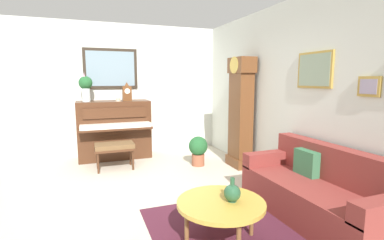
{
  "coord_description": "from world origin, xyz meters",
  "views": [
    {
      "loc": [
        3.77,
        -0.54,
        1.62
      ],
      "look_at": [
        -0.42,
        1.03,
        0.99
      ],
      "focal_mm": 26.68,
      "sensor_mm": 36.0,
      "label": 1
    }
  ],
  "objects_px": {
    "coffee_table": "(221,204)",
    "flower_vase": "(86,86)",
    "piano": "(114,129)",
    "mantel_clock": "(127,92)",
    "couch": "(318,192)",
    "teacup": "(118,100)",
    "grandfather_clock": "(241,115)",
    "potted_plant": "(198,149)",
    "green_jug": "(232,193)",
    "piano_bench": "(115,147)"
  },
  "relations": [
    {
      "from": "piano",
      "to": "piano_bench",
      "type": "relative_size",
      "value": 2.06
    },
    {
      "from": "grandfather_clock",
      "to": "couch",
      "type": "height_order",
      "value": "grandfather_clock"
    },
    {
      "from": "couch",
      "to": "teacup",
      "type": "relative_size",
      "value": 16.38
    },
    {
      "from": "coffee_table",
      "to": "mantel_clock",
      "type": "height_order",
      "value": "mantel_clock"
    },
    {
      "from": "mantel_clock",
      "to": "flower_vase",
      "type": "height_order",
      "value": "flower_vase"
    },
    {
      "from": "piano",
      "to": "potted_plant",
      "type": "height_order",
      "value": "piano"
    },
    {
      "from": "grandfather_clock",
      "to": "flower_vase",
      "type": "relative_size",
      "value": 3.5
    },
    {
      "from": "grandfather_clock",
      "to": "piano",
      "type": "bearing_deg",
      "value": -123.48
    },
    {
      "from": "coffee_table",
      "to": "potted_plant",
      "type": "relative_size",
      "value": 1.57
    },
    {
      "from": "piano_bench",
      "to": "flower_vase",
      "type": "xyz_separation_m",
      "value": [
        -0.79,
        -0.44,
        1.1
      ]
    },
    {
      "from": "piano",
      "to": "mantel_clock",
      "type": "relative_size",
      "value": 3.79
    },
    {
      "from": "couch",
      "to": "green_jug",
      "type": "bearing_deg",
      "value": -85.19
    },
    {
      "from": "flower_vase",
      "to": "potted_plant",
      "type": "relative_size",
      "value": 1.04
    },
    {
      "from": "couch",
      "to": "coffee_table",
      "type": "distance_m",
      "value": 1.3
    },
    {
      "from": "piano",
      "to": "piano_bench",
      "type": "xyz_separation_m",
      "value": [
        0.79,
        -0.08,
        -0.2
      ]
    },
    {
      "from": "coffee_table",
      "to": "flower_vase",
      "type": "height_order",
      "value": "flower_vase"
    },
    {
      "from": "coffee_table",
      "to": "mantel_clock",
      "type": "distance_m",
      "value": 3.74
    },
    {
      "from": "piano_bench",
      "to": "couch",
      "type": "xyz_separation_m",
      "value": [
        2.74,
        2.05,
        -0.09
      ]
    },
    {
      "from": "piano",
      "to": "green_jug",
      "type": "height_order",
      "value": "piano"
    },
    {
      "from": "coffee_table",
      "to": "teacup",
      "type": "distance_m",
      "value": 3.62
    },
    {
      "from": "flower_vase",
      "to": "couch",
      "type": "bearing_deg",
      "value": 35.18
    },
    {
      "from": "piano",
      "to": "potted_plant",
      "type": "distance_m",
      "value": 1.83
    },
    {
      "from": "piano",
      "to": "couch",
      "type": "relative_size",
      "value": 0.76
    },
    {
      "from": "teacup",
      "to": "potted_plant",
      "type": "distance_m",
      "value": 1.89
    },
    {
      "from": "flower_vase",
      "to": "potted_plant",
      "type": "bearing_deg",
      "value": 60.23
    },
    {
      "from": "couch",
      "to": "flower_vase",
      "type": "relative_size",
      "value": 3.28
    },
    {
      "from": "flower_vase",
      "to": "teacup",
      "type": "distance_m",
      "value": 0.68
    },
    {
      "from": "couch",
      "to": "potted_plant",
      "type": "height_order",
      "value": "couch"
    },
    {
      "from": "mantel_clock",
      "to": "flower_vase",
      "type": "relative_size",
      "value": 0.66
    },
    {
      "from": "teacup",
      "to": "green_jug",
      "type": "xyz_separation_m",
      "value": [
        3.51,
        0.7,
        -0.7
      ]
    },
    {
      "from": "piano",
      "to": "piano_bench",
      "type": "height_order",
      "value": "piano"
    },
    {
      "from": "piano_bench",
      "to": "mantel_clock",
      "type": "relative_size",
      "value": 1.84
    },
    {
      "from": "grandfather_clock",
      "to": "green_jug",
      "type": "bearing_deg",
      "value": -31.65
    },
    {
      "from": "piano",
      "to": "grandfather_clock",
      "type": "distance_m",
      "value": 2.6
    },
    {
      "from": "flower_vase",
      "to": "teacup",
      "type": "relative_size",
      "value": 5.0
    },
    {
      "from": "mantel_clock",
      "to": "flower_vase",
      "type": "bearing_deg",
      "value": -90.04
    },
    {
      "from": "coffee_table",
      "to": "potted_plant",
      "type": "distance_m",
      "value": 2.6
    },
    {
      "from": "grandfather_clock",
      "to": "green_jug",
      "type": "xyz_separation_m",
      "value": [
        2.21,
        -1.36,
        -0.45
      ]
    },
    {
      "from": "coffee_table",
      "to": "teacup",
      "type": "bearing_deg",
      "value": -170.35
    },
    {
      "from": "grandfather_clock",
      "to": "flower_vase",
      "type": "bearing_deg",
      "value": -118.05
    },
    {
      "from": "piano",
      "to": "mantel_clock",
      "type": "height_order",
      "value": "mantel_clock"
    },
    {
      "from": "mantel_clock",
      "to": "green_jug",
      "type": "xyz_separation_m",
      "value": [
        3.63,
        0.5,
        -0.84
      ]
    },
    {
      "from": "grandfather_clock",
      "to": "teacup",
      "type": "xyz_separation_m",
      "value": [
        -1.3,
        -2.06,
        0.25
      ]
    },
    {
      "from": "potted_plant",
      "to": "grandfather_clock",
      "type": "bearing_deg",
      "value": 66.87
    },
    {
      "from": "coffee_table",
      "to": "teacup",
      "type": "relative_size",
      "value": 7.59
    },
    {
      "from": "grandfather_clock",
      "to": "teacup",
      "type": "height_order",
      "value": "grandfather_clock"
    },
    {
      "from": "mantel_clock",
      "to": "teacup",
      "type": "height_order",
      "value": "mantel_clock"
    },
    {
      "from": "coffee_table",
      "to": "teacup",
      "type": "xyz_separation_m",
      "value": [
        -3.48,
        -0.59,
        0.81
      ]
    },
    {
      "from": "piano_bench",
      "to": "teacup",
      "type": "height_order",
      "value": "teacup"
    },
    {
      "from": "grandfather_clock",
      "to": "mantel_clock",
      "type": "xyz_separation_m",
      "value": [
        -1.42,
        -1.87,
        0.4
      ]
    }
  ]
}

